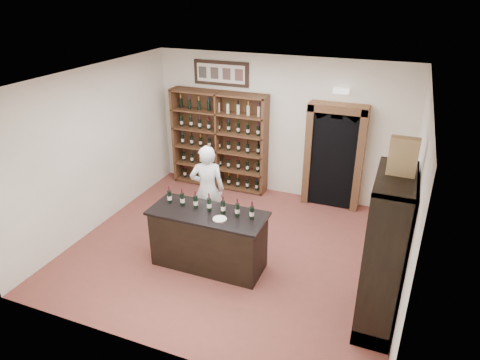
% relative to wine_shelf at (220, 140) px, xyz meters
% --- Properties ---
extents(floor, '(5.50, 5.50, 0.00)m').
position_rel_wine_shelf_xyz_m(floor, '(1.30, -2.33, -1.10)').
color(floor, brown).
rests_on(floor, ground).
extents(ceiling, '(5.50, 5.50, 0.00)m').
position_rel_wine_shelf_xyz_m(ceiling, '(1.30, -2.33, 1.90)').
color(ceiling, white).
rests_on(ceiling, wall_back).
extents(wall_back, '(5.50, 0.04, 3.00)m').
position_rel_wine_shelf_xyz_m(wall_back, '(1.30, 0.17, 0.40)').
color(wall_back, white).
rests_on(wall_back, ground).
extents(wall_left, '(0.04, 5.00, 3.00)m').
position_rel_wine_shelf_xyz_m(wall_left, '(-1.45, -2.33, 0.40)').
color(wall_left, white).
rests_on(wall_left, ground).
extents(wall_right, '(0.04, 5.00, 3.00)m').
position_rel_wine_shelf_xyz_m(wall_right, '(4.05, -2.33, 0.40)').
color(wall_right, white).
rests_on(wall_right, ground).
extents(wine_shelf, '(2.20, 0.38, 2.20)m').
position_rel_wine_shelf_xyz_m(wine_shelf, '(0.00, 0.00, 0.00)').
color(wine_shelf, '#582E1E').
rests_on(wine_shelf, ground).
extents(framed_picture, '(1.25, 0.04, 0.52)m').
position_rel_wine_shelf_xyz_m(framed_picture, '(0.00, 0.14, 1.45)').
color(framed_picture, black).
rests_on(framed_picture, wall_back).
extents(arched_doorway, '(1.17, 0.35, 2.17)m').
position_rel_wine_shelf_xyz_m(arched_doorway, '(2.55, -0.00, 0.04)').
color(arched_doorway, black).
rests_on(arched_doorway, ground).
extents(emergency_light, '(0.30, 0.10, 0.10)m').
position_rel_wine_shelf_xyz_m(emergency_light, '(2.55, 0.09, 1.30)').
color(emergency_light, white).
rests_on(emergency_light, wall_back).
extents(tasting_counter, '(1.88, 0.78, 1.00)m').
position_rel_wine_shelf_xyz_m(tasting_counter, '(1.10, -2.93, -0.61)').
color(tasting_counter, black).
rests_on(tasting_counter, ground).
extents(counter_bottle_0, '(0.07, 0.07, 0.30)m').
position_rel_wine_shelf_xyz_m(counter_bottle_0, '(0.38, -2.87, 0.01)').
color(counter_bottle_0, black).
rests_on(counter_bottle_0, tasting_counter).
extents(counter_bottle_1, '(0.07, 0.07, 0.30)m').
position_rel_wine_shelf_xyz_m(counter_bottle_1, '(0.62, -2.87, 0.01)').
color(counter_bottle_1, black).
rests_on(counter_bottle_1, tasting_counter).
extents(counter_bottle_2, '(0.07, 0.07, 0.30)m').
position_rel_wine_shelf_xyz_m(counter_bottle_2, '(0.86, -2.87, 0.01)').
color(counter_bottle_2, black).
rests_on(counter_bottle_2, tasting_counter).
extents(counter_bottle_3, '(0.07, 0.07, 0.30)m').
position_rel_wine_shelf_xyz_m(counter_bottle_3, '(1.10, -2.87, 0.01)').
color(counter_bottle_3, black).
rests_on(counter_bottle_3, tasting_counter).
extents(counter_bottle_4, '(0.07, 0.07, 0.30)m').
position_rel_wine_shelf_xyz_m(counter_bottle_4, '(1.34, -2.87, 0.01)').
color(counter_bottle_4, black).
rests_on(counter_bottle_4, tasting_counter).
extents(counter_bottle_5, '(0.07, 0.07, 0.30)m').
position_rel_wine_shelf_xyz_m(counter_bottle_5, '(1.58, -2.87, 0.01)').
color(counter_bottle_5, black).
rests_on(counter_bottle_5, tasting_counter).
extents(counter_bottle_6, '(0.07, 0.07, 0.30)m').
position_rel_wine_shelf_xyz_m(counter_bottle_6, '(1.82, -2.87, 0.01)').
color(counter_bottle_6, black).
rests_on(counter_bottle_6, tasting_counter).
extents(side_cabinet, '(0.48, 1.20, 2.20)m').
position_rel_wine_shelf_xyz_m(side_cabinet, '(3.82, -3.23, -0.35)').
color(side_cabinet, black).
rests_on(side_cabinet, ground).
extents(shopkeeper, '(0.73, 0.61, 1.71)m').
position_rel_wine_shelf_xyz_m(shopkeeper, '(0.62, -1.94, -0.24)').
color(shopkeeper, white).
rests_on(shopkeeper, ground).
extents(plate, '(0.22, 0.22, 0.02)m').
position_rel_wine_shelf_xyz_m(plate, '(1.37, -3.07, -0.09)').
color(plate, silver).
rests_on(plate, tasting_counter).
extents(wine_crate, '(0.34, 0.15, 0.47)m').
position_rel_wine_shelf_xyz_m(wine_crate, '(3.82, -3.18, 1.33)').
color(wine_crate, tan).
rests_on(wine_crate, side_cabinet).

